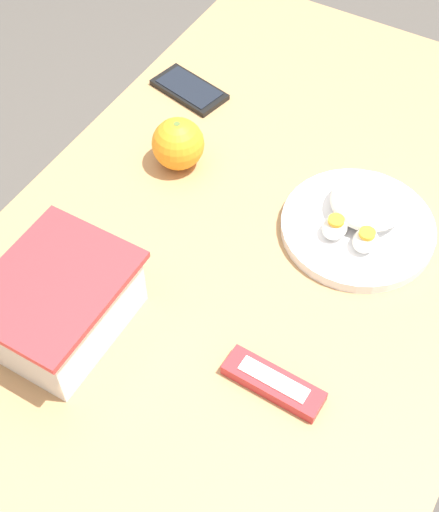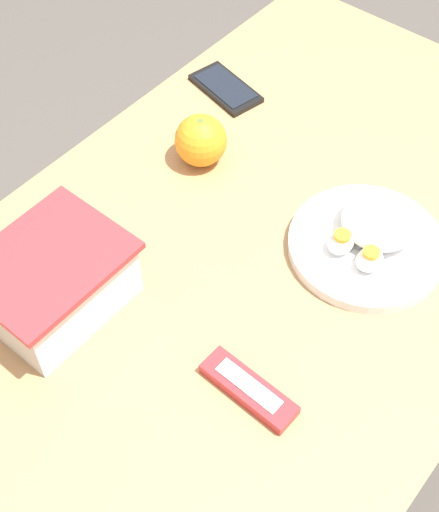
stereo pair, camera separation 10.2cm
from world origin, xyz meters
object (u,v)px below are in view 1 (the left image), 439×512
(food_container, at_px, (60,306))
(rice_plate, at_px, (361,218))
(candy_bar, at_px, (273,383))
(cell_phone, at_px, (189,89))
(orange_fruit, at_px, (178,144))

(food_container, relative_size, rice_plate, 0.87)
(candy_bar, relative_size, cell_phone, 0.94)
(orange_fruit, height_order, cell_phone, orange_fruit)
(food_container, height_order, orange_fruit, food_container)
(food_container, distance_m, rice_plate, 0.46)
(candy_bar, bearing_deg, cell_phone, 42.12)
(rice_plate, bearing_deg, cell_phone, 70.21)
(orange_fruit, height_order, rice_plate, orange_fruit)
(food_container, bearing_deg, cell_phone, 12.55)
(candy_bar, height_order, cell_phone, candy_bar)
(orange_fruit, distance_m, candy_bar, 0.44)
(rice_plate, bearing_deg, orange_fruit, 93.73)
(food_container, xyz_separation_m, rice_plate, (0.37, -0.28, -0.02))
(food_container, bearing_deg, rice_plate, -37.47)
(cell_phone, bearing_deg, food_container, -167.45)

